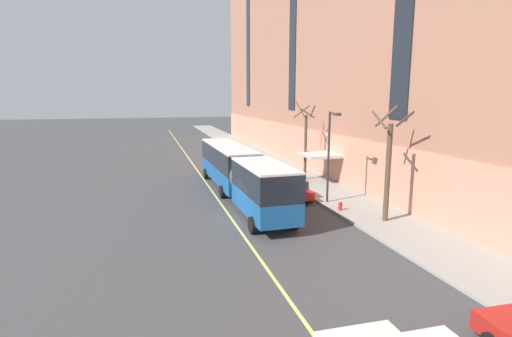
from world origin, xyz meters
The scene contains 11 objects.
ground_plane centered at (0.00, 0.00, 0.00)m, with size 260.00×260.00×0.00m, color #424244.
sidewalk centered at (8.67, 3.00, 0.07)m, with size 4.60×160.00×0.15m, color #9E9B93.
city_bus centered at (1.13, 5.72, 2.13)m, with size 3.26×19.54×3.69m.
parked_car_navy_2 centered at (5.27, 12.13, 0.78)m, with size 2.02×4.57×1.56m.
parked_car_green_3 centered at (5.28, 22.21, 0.78)m, with size 1.94×4.38×1.56m.
parked_car_red_4 centered at (5.08, 4.21, 0.78)m, with size 1.98×4.35×1.56m.
street_tree_mid_block centered at (8.53, -2.79, 3.69)m, with size 1.94×1.87×7.10m.
street_tree_far_uptown centered at (8.50, 10.35, 3.76)m, with size 1.66×1.87×7.23m.
street_lamp centered at (6.97, 2.00, 4.20)m, with size 0.36×1.48×6.57m.
fire_hydrant centered at (6.87, -0.02, 0.49)m, with size 0.42×0.24×0.72m.
lane_centerline centered at (-0.56, 3.00, 0.00)m, with size 0.16×140.00×0.01m, color #E0D66B.
Camera 1 is at (-5.58, -23.76, 7.77)m, focal length 28.00 mm.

